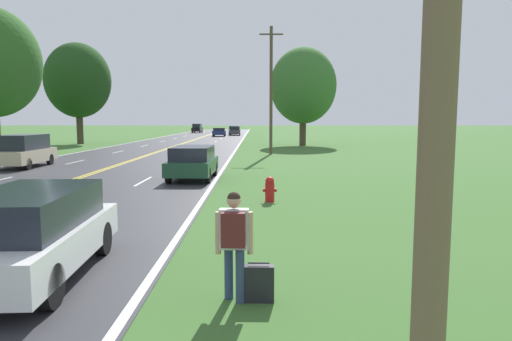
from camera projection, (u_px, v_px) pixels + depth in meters
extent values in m
cube|color=silver|center=(52.00, 232.00, 10.96)|extent=(0.12, 3.00, 0.00)
cube|color=silver|center=(144.00, 181.00, 19.90)|extent=(0.12, 3.00, 0.00)
cube|color=silver|center=(179.00, 162.00, 28.84)|extent=(0.12, 3.00, 0.00)
cube|color=silver|center=(198.00, 152.00, 37.79)|extent=(0.12, 3.00, 0.00)
cube|color=silver|center=(209.00, 146.00, 46.73)|extent=(0.12, 3.00, 0.00)
cube|color=silver|center=(217.00, 141.00, 55.67)|extent=(0.12, 3.00, 0.00)
cube|color=silver|center=(222.00, 138.00, 64.62)|extent=(0.12, 3.00, 0.00)
cube|color=silver|center=(226.00, 136.00, 73.56)|extent=(0.12, 3.00, 0.00)
cube|color=silver|center=(230.00, 134.00, 82.51)|extent=(0.12, 3.00, 0.00)
cube|color=silver|center=(232.00, 133.00, 91.45)|extent=(0.12, 3.00, 0.00)
cube|color=silver|center=(235.00, 132.00, 100.39)|extent=(0.12, 3.00, 0.00)
cube|color=silver|center=(236.00, 131.00, 109.34)|extent=(0.12, 3.00, 0.00)
cube|color=silver|center=(76.00, 162.00, 28.85)|extent=(0.12, 3.00, 0.00)
cube|color=silver|center=(119.00, 152.00, 37.80)|extent=(0.12, 3.00, 0.00)
cube|color=silver|center=(145.00, 146.00, 46.74)|extent=(0.12, 3.00, 0.00)
cube|color=silver|center=(163.00, 141.00, 55.69)|extent=(0.12, 3.00, 0.00)
cube|color=silver|center=(176.00, 138.00, 64.63)|extent=(0.12, 3.00, 0.00)
cube|color=silver|center=(186.00, 136.00, 73.57)|extent=(0.12, 3.00, 0.00)
cube|color=silver|center=(194.00, 134.00, 82.52)|extent=(0.12, 3.00, 0.00)
cube|color=silver|center=(200.00, 133.00, 91.46)|extent=(0.12, 3.00, 0.00)
cube|color=silver|center=(205.00, 132.00, 100.40)|extent=(0.12, 3.00, 0.00)
cube|color=silver|center=(209.00, 131.00, 109.35)|extent=(0.12, 3.00, 0.00)
cylinder|color=navy|center=(230.00, 273.00, 6.87)|extent=(0.13, 0.13, 0.80)
cylinder|color=navy|center=(241.00, 277.00, 6.70)|extent=(0.13, 0.13, 0.80)
cube|color=silver|center=(235.00, 229.00, 6.71)|extent=(0.44, 0.19, 0.60)
sphere|color=tan|center=(235.00, 201.00, 6.66)|extent=(0.22, 0.22, 0.22)
sphere|color=#2D2319|center=(235.00, 198.00, 6.66)|extent=(0.20, 0.20, 0.20)
cylinder|color=tan|center=(219.00, 233.00, 6.72)|extent=(0.09, 0.09, 0.63)
cylinder|color=tan|center=(251.00, 233.00, 6.71)|extent=(0.09, 0.09, 0.63)
cube|color=#561E1E|center=(234.00, 230.00, 6.53)|extent=(0.35, 0.17, 0.50)
cube|color=black|center=(259.00, 284.00, 6.77)|extent=(0.46, 0.17, 0.55)
cylinder|color=black|center=(259.00, 263.00, 6.73)|extent=(0.32, 0.03, 0.02)
cylinder|color=red|center=(271.00, 192.00, 14.98)|extent=(0.31, 0.31, 0.63)
sphere|color=red|center=(271.00, 181.00, 14.94)|extent=(0.29, 0.29, 0.29)
cylinder|color=red|center=(276.00, 190.00, 14.98)|extent=(0.08, 0.11, 0.11)
cylinder|color=red|center=(265.00, 190.00, 14.98)|extent=(0.08, 0.11, 0.11)
cylinder|color=brown|center=(272.00, 91.00, 35.07)|extent=(0.24, 0.24, 9.73)
cube|color=brown|center=(272.00, 34.00, 34.59)|extent=(1.80, 0.12, 0.10)
cylinder|color=#473828|center=(81.00, 126.00, 50.14)|extent=(0.70, 0.70, 3.94)
ellipsoid|color=#1E4219|center=(79.00, 80.00, 49.59)|extent=(7.00, 7.00, 8.06)
cylinder|color=#473828|center=(304.00, 130.00, 47.32)|extent=(0.68, 0.68, 3.27)
ellipsoid|color=#386B2D|center=(304.00, 86.00, 46.82)|extent=(6.78, 6.78, 7.79)
cylinder|color=black|center=(51.00, 286.00, 6.49)|extent=(0.23, 0.67, 0.66)
cylinder|color=black|center=(104.00, 239.00, 9.11)|extent=(0.23, 0.67, 0.66)
cylinder|color=black|center=(19.00, 240.00, 9.03)|extent=(0.23, 0.67, 0.66)
cube|color=white|center=(32.00, 244.00, 7.73)|extent=(2.06, 4.33, 0.60)
cube|color=#1E232D|center=(30.00, 209.00, 7.66)|extent=(1.77, 3.05, 0.61)
cylinder|color=black|center=(209.00, 175.00, 19.31)|extent=(0.21, 0.68, 0.68)
cylinder|color=black|center=(169.00, 175.00, 19.35)|extent=(0.21, 0.68, 0.68)
cylinder|color=black|center=(215.00, 169.00, 21.85)|extent=(0.21, 0.68, 0.68)
cylinder|color=black|center=(181.00, 169.00, 21.88)|extent=(0.21, 0.68, 0.68)
cube|color=#1E472D|center=(194.00, 166.00, 20.57)|extent=(1.97, 4.15, 0.60)
cube|color=#1E232D|center=(193.00, 153.00, 20.50)|extent=(1.72, 2.91, 0.59)
cylinder|color=black|center=(23.00, 159.00, 27.18)|extent=(0.22, 0.65, 0.65)
cylinder|color=black|center=(51.00, 159.00, 27.23)|extent=(0.22, 0.65, 0.65)
cylinder|color=black|center=(29.00, 164.00, 24.35)|extent=(0.22, 0.65, 0.65)
cube|color=#C1B28E|center=(25.00, 156.00, 25.73)|extent=(2.04, 4.74, 0.72)
cube|color=#1E232D|center=(24.00, 142.00, 25.64)|extent=(1.77, 3.33, 0.84)
cylinder|color=black|center=(225.00, 135.00, 71.22)|extent=(0.21, 0.64, 0.64)
cylinder|color=black|center=(214.00, 135.00, 71.20)|extent=(0.21, 0.64, 0.64)
cylinder|color=black|center=(226.00, 134.00, 73.55)|extent=(0.21, 0.64, 0.64)
cylinder|color=black|center=(215.00, 134.00, 73.53)|extent=(0.21, 0.64, 0.64)
cube|color=navy|center=(220.00, 133.00, 72.34)|extent=(2.00, 3.80, 0.64)
cube|color=#1E232D|center=(220.00, 129.00, 72.28)|extent=(1.75, 2.66, 0.43)
cylinder|color=black|center=(240.00, 134.00, 76.39)|extent=(0.21, 0.68, 0.68)
cylinder|color=black|center=(231.00, 134.00, 76.36)|extent=(0.21, 0.68, 0.68)
cylinder|color=black|center=(241.00, 133.00, 79.39)|extent=(0.21, 0.68, 0.68)
cylinder|color=black|center=(231.00, 133.00, 79.36)|extent=(0.21, 0.68, 0.68)
cube|color=#47474C|center=(236.00, 132.00, 77.85)|extent=(1.93, 4.91, 0.62)
cube|color=#1E232D|center=(236.00, 128.00, 77.78)|extent=(1.68, 3.44, 0.61)
cylinder|color=black|center=(238.00, 132.00, 83.59)|extent=(0.20, 0.66, 0.66)
cylinder|color=black|center=(230.00, 132.00, 83.59)|extent=(0.20, 0.66, 0.66)
cylinder|color=black|center=(239.00, 132.00, 85.93)|extent=(0.20, 0.66, 0.66)
cylinder|color=black|center=(231.00, 132.00, 85.93)|extent=(0.20, 0.66, 0.66)
cube|color=silver|center=(234.00, 131.00, 84.73)|extent=(1.73, 3.80, 0.65)
cube|color=#1E232D|center=(234.00, 127.00, 84.66)|extent=(1.53, 2.66, 0.57)
cylinder|color=black|center=(195.00, 131.00, 93.54)|extent=(0.23, 0.68, 0.67)
cylinder|color=black|center=(203.00, 131.00, 93.48)|extent=(0.23, 0.68, 0.67)
cylinder|color=black|center=(193.00, 131.00, 91.12)|extent=(0.23, 0.68, 0.67)
cylinder|color=black|center=(201.00, 131.00, 91.05)|extent=(0.23, 0.68, 0.67)
cube|color=black|center=(198.00, 129.00, 92.26)|extent=(1.89, 4.01, 0.74)
cube|color=#1E232D|center=(198.00, 126.00, 92.18)|extent=(1.63, 2.82, 0.77)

